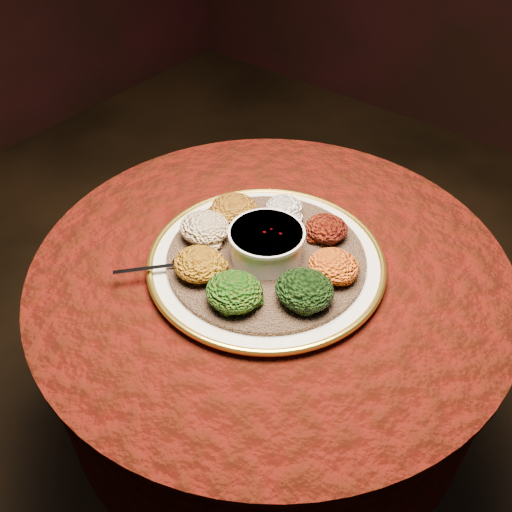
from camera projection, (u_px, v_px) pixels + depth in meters
The scene contains 13 objects.
table at pixel (269, 324), 1.26m from camera, with size 0.96×0.96×0.73m.
platter at pixel (266, 262), 1.12m from camera, with size 0.59×0.59×0.02m.
injera at pixel (266, 258), 1.12m from camera, with size 0.39×0.39×0.01m, color brown.
stew_bowl at pixel (267, 242), 1.09m from camera, with size 0.15×0.15×0.06m.
spoon at pixel (176, 265), 1.09m from camera, with size 0.11×0.12×0.01m.
portion_ayib at pixel (284, 207), 1.20m from camera, with size 0.08×0.08×0.04m, color white.
portion_kitfo at pixel (326, 228), 1.14m from camera, with size 0.09×0.08×0.04m, color black.
portion_tikil at pixel (333, 266), 1.06m from camera, with size 0.10×0.09×0.05m, color #AB750E.
portion_gomen at pixel (304, 290), 1.01m from camera, with size 0.11×0.10×0.05m, color black.
portion_mixveg at pixel (234, 292), 1.01m from camera, with size 0.10×0.10×0.05m, color #913109.
portion_kik at pixel (199, 264), 1.06m from camera, with size 0.10×0.09×0.05m, color #9F6A0E.
portion_timatim at pixel (205, 228), 1.14m from camera, with size 0.10×0.10×0.05m, color maroon.
portion_shiro at pixel (234, 209), 1.18m from camera, with size 0.10×0.09×0.05m, color #8D5D11.
Camera 1 is at (0.49, -0.67, 1.51)m, focal length 40.00 mm.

